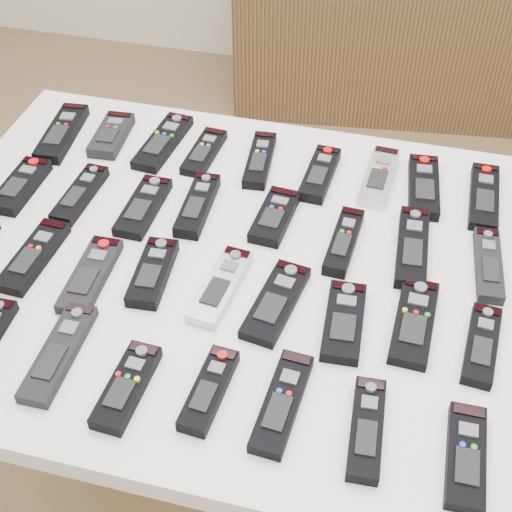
% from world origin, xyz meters
% --- Properties ---
extents(ground, '(4.00, 4.00, 0.00)m').
position_xyz_m(ground, '(0.00, 0.00, 0.00)').
color(ground, olive).
rests_on(ground, ground).
extents(table, '(1.25, 0.88, 0.78)m').
position_xyz_m(table, '(-0.11, -0.09, 0.72)').
color(table, white).
rests_on(table, ground).
extents(sideboard, '(1.77, 0.59, 0.87)m').
position_xyz_m(sideboard, '(0.23, 1.78, 0.43)').
color(sideboard, '#43271B').
rests_on(sideboard, ground).
extents(remote_0, '(0.08, 0.20, 0.02)m').
position_xyz_m(remote_0, '(-0.61, 0.18, 0.79)').
color(remote_0, black).
rests_on(remote_0, table).
extents(remote_1, '(0.07, 0.15, 0.02)m').
position_xyz_m(remote_1, '(-0.51, 0.20, 0.79)').
color(remote_1, black).
rests_on(remote_1, table).
extents(remote_2, '(0.07, 0.20, 0.02)m').
position_xyz_m(remote_2, '(-0.39, 0.21, 0.79)').
color(remote_2, black).
rests_on(remote_2, table).
extents(remote_3, '(0.06, 0.16, 0.02)m').
position_xyz_m(remote_3, '(-0.30, 0.20, 0.79)').
color(remote_3, black).
rests_on(remote_3, table).
extents(remote_4, '(0.06, 0.18, 0.02)m').
position_xyz_m(remote_4, '(-0.18, 0.20, 0.79)').
color(remote_4, black).
rests_on(remote_4, table).
extents(remote_5, '(0.06, 0.17, 0.02)m').
position_xyz_m(remote_5, '(-0.05, 0.18, 0.79)').
color(remote_5, black).
rests_on(remote_5, table).
extents(remote_6, '(0.06, 0.18, 0.02)m').
position_xyz_m(remote_6, '(0.07, 0.20, 0.79)').
color(remote_6, '#B7B7BC').
rests_on(remote_6, table).
extents(remote_7, '(0.07, 0.18, 0.02)m').
position_xyz_m(remote_7, '(0.15, 0.19, 0.79)').
color(remote_7, black).
rests_on(remote_7, table).
extents(remote_8, '(0.05, 0.19, 0.02)m').
position_xyz_m(remote_8, '(0.27, 0.19, 0.79)').
color(remote_8, black).
rests_on(remote_8, table).
extents(remote_10, '(0.06, 0.16, 0.02)m').
position_xyz_m(remote_10, '(-0.61, -0.00, 0.79)').
color(remote_10, black).
rests_on(remote_10, table).
extents(remote_11, '(0.05, 0.17, 0.02)m').
position_xyz_m(remote_11, '(-0.49, 0.00, 0.79)').
color(remote_11, black).
rests_on(remote_11, table).
extents(remote_12, '(0.06, 0.17, 0.02)m').
position_xyz_m(remote_12, '(-0.36, -0.00, 0.79)').
color(remote_12, black).
rests_on(remote_12, table).
extents(remote_13, '(0.05, 0.17, 0.02)m').
position_xyz_m(remote_13, '(-0.26, 0.03, 0.79)').
color(remote_13, black).
rests_on(remote_13, table).
extents(remote_14, '(0.07, 0.15, 0.02)m').
position_xyz_m(remote_14, '(-0.11, 0.03, 0.79)').
color(remote_14, black).
rests_on(remote_14, table).
extents(remote_15, '(0.05, 0.17, 0.02)m').
position_xyz_m(remote_15, '(0.03, -0.00, 0.79)').
color(remote_15, black).
rests_on(remote_15, table).
extents(remote_16, '(0.06, 0.20, 0.02)m').
position_xyz_m(remote_16, '(0.15, 0.01, 0.79)').
color(remote_16, black).
rests_on(remote_16, table).
extents(remote_17, '(0.06, 0.17, 0.02)m').
position_xyz_m(remote_17, '(0.28, 0.00, 0.79)').
color(remote_17, black).
rests_on(remote_17, table).
extents(remote_20, '(0.06, 0.18, 0.02)m').
position_xyz_m(remote_20, '(-0.49, -0.18, 0.79)').
color(remote_20, black).
rests_on(remote_20, table).
extents(remote_21, '(0.06, 0.18, 0.02)m').
position_xyz_m(remote_21, '(-0.38, -0.19, 0.79)').
color(remote_21, black).
rests_on(remote_21, table).
extents(remote_22, '(0.07, 0.16, 0.02)m').
position_xyz_m(remote_22, '(-0.28, -0.16, 0.79)').
color(remote_22, black).
rests_on(remote_22, table).
extents(remote_23, '(0.07, 0.18, 0.02)m').
position_xyz_m(remote_23, '(-0.16, -0.16, 0.79)').
color(remote_23, '#B7B7BC').
rests_on(remote_23, table).
extents(remote_24, '(0.09, 0.18, 0.02)m').
position_xyz_m(remote_24, '(-0.06, -0.18, 0.79)').
color(remote_24, black).
rests_on(remote_24, table).
extents(remote_25, '(0.07, 0.16, 0.02)m').
position_xyz_m(remote_25, '(0.06, -0.19, 0.79)').
color(remote_25, black).
rests_on(remote_25, table).
extents(remote_26, '(0.07, 0.18, 0.02)m').
position_xyz_m(remote_26, '(0.17, -0.16, 0.79)').
color(remote_26, black).
rests_on(remote_26, table).
extents(remote_27, '(0.06, 0.16, 0.02)m').
position_xyz_m(remote_27, '(0.27, -0.18, 0.79)').
color(remote_27, black).
rests_on(remote_27, table).
extents(remote_31, '(0.05, 0.19, 0.02)m').
position_xyz_m(remote_31, '(-0.36, -0.36, 0.79)').
color(remote_31, black).
rests_on(remote_31, table).
extents(remote_32, '(0.06, 0.16, 0.02)m').
position_xyz_m(remote_32, '(-0.23, -0.39, 0.79)').
color(remote_32, black).
rests_on(remote_32, table).
extents(remote_33, '(0.05, 0.15, 0.02)m').
position_xyz_m(remote_33, '(-0.11, -0.37, 0.79)').
color(remote_33, black).
rests_on(remote_33, table).
extents(remote_34, '(0.06, 0.18, 0.02)m').
position_xyz_m(remote_34, '(-0.00, -0.36, 0.79)').
color(remote_34, black).
rests_on(remote_34, table).
extents(remote_35, '(0.05, 0.16, 0.02)m').
position_xyz_m(remote_35, '(0.12, -0.38, 0.79)').
color(remote_35, black).
rests_on(remote_35, table).
extents(remote_36, '(0.05, 0.16, 0.02)m').
position_xyz_m(remote_36, '(0.26, -0.39, 0.79)').
color(remote_36, black).
rests_on(remote_36, table).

